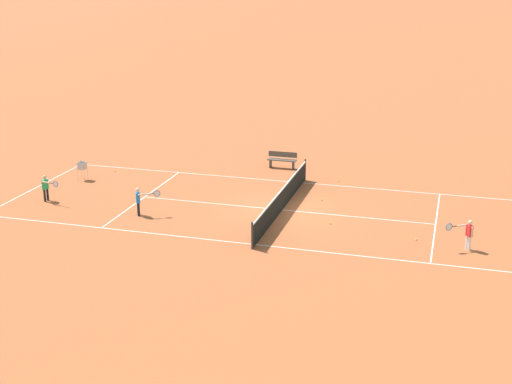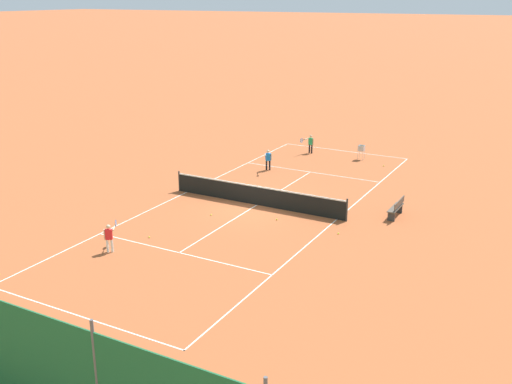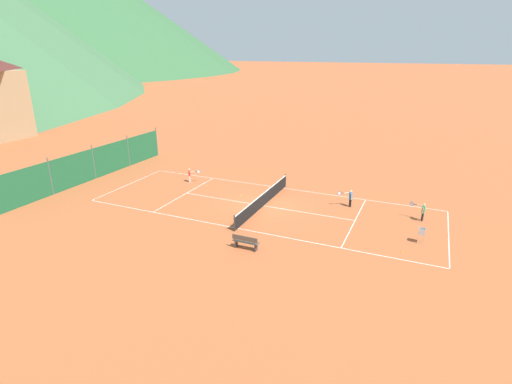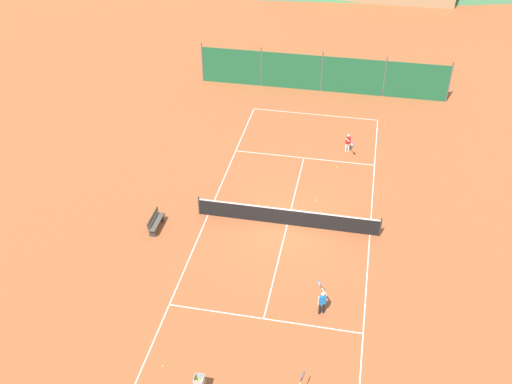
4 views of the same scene
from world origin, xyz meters
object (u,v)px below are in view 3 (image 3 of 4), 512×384
object	(u,v)px
player_far_service	(423,210)
tennis_ball_by_net_left	(241,196)
tennis_ball_service_box	(235,211)
tennis_ball_alley_right	(402,252)
player_far_baseline	(190,174)
player_near_service	(350,197)
tennis_ball_near_corner	(170,170)
ball_hopper	(422,232)
courtside_bench	(246,242)
tennis_ball_mid_court	(207,186)
tennis_net	(264,199)
tennis_ball_alley_left	(209,228)

from	to	relation	value
player_far_service	tennis_ball_by_net_left	distance (m)	12.62
tennis_ball_service_box	tennis_ball_alley_right	bearing A→B (deg)	-98.16
player_far_baseline	tennis_ball_by_net_left	distance (m)	5.50
tennis_ball_by_net_left	player_far_service	bearing A→B (deg)	-87.32
player_near_service	tennis_ball_near_corner	size ratio (longest dim) A/B	18.21
player_far_baseline	ball_hopper	xyz separation A→B (m)	(-4.07, -18.00, -0.02)
tennis_ball_near_corner	courtside_bench	bearing A→B (deg)	-130.62
player_far_baseline	tennis_ball_mid_court	bearing A→B (deg)	-104.04
tennis_ball_alley_right	player_far_service	bearing A→B (deg)	-8.40
tennis_ball_alley_right	tennis_net	bearing A→B (deg)	70.79
tennis_ball_near_corner	tennis_ball_service_box	world-z (taller)	same
tennis_ball_service_box	player_far_service	bearing A→B (deg)	-73.29
tennis_ball_by_net_left	tennis_ball_near_corner	bearing A→B (deg)	68.90
player_far_baseline	tennis_ball_alley_right	size ratio (longest dim) A/B	17.53
tennis_ball_near_corner	tennis_ball_mid_court	world-z (taller)	same
player_far_service	courtside_bench	size ratio (longest dim) A/B	0.79
tennis_ball_alley_left	tennis_ball_mid_court	size ratio (longest dim) A/B	1.00
tennis_ball_near_corner	tennis_ball_alley_right	bearing A→B (deg)	-110.89
ball_hopper	tennis_ball_mid_court	bearing A→B (deg)	77.40
tennis_ball_alley_right	tennis_ball_alley_left	bearing A→B (deg)	97.50
ball_hopper	tennis_ball_alley_right	bearing A→B (deg)	153.23
player_near_service	courtside_bench	distance (m)	9.52
tennis_ball_near_corner	player_near_service	bearing A→B (deg)	-97.72
ball_hopper	tennis_net	bearing A→B (deg)	81.10
player_near_service	tennis_ball_service_box	world-z (taller)	player_near_service
player_far_service	ball_hopper	bearing A→B (deg)	-178.18
tennis_ball_alley_right	tennis_ball_near_corner	xyz separation A→B (m)	(7.89, 20.68, 0.00)
courtside_bench	tennis_net	bearing A→B (deg)	14.07
tennis_ball_mid_court	tennis_ball_service_box	distance (m)	5.76
player_far_service	player_far_baseline	world-z (taller)	player_far_service
tennis_ball_service_box	ball_hopper	world-z (taller)	ball_hopper
player_near_service	tennis_ball_near_corner	world-z (taller)	player_near_service
tennis_net	tennis_ball_by_net_left	world-z (taller)	tennis_net
player_near_service	player_far_baseline	bearing A→B (deg)	89.38
player_far_service	courtside_bench	bearing A→B (deg)	132.89
tennis_ball_alley_right	courtside_bench	world-z (taller)	courtside_bench
tennis_ball_alley_left	courtside_bench	distance (m)	3.58
tennis_net	tennis_ball_alley_right	distance (m)	10.12
tennis_ball_by_net_left	ball_hopper	xyz separation A→B (m)	(-2.78, -12.70, 0.62)
tennis_ball_service_box	ball_hopper	distance (m)	11.80
tennis_net	player_far_baseline	distance (m)	7.99
player_far_baseline	ball_hopper	world-z (taller)	player_far_baseline
tennis_ball_alley_left	player_near_service	bearing A→B (deg)	-45.31
tennis_net	tennis_ball_mid_court	size ratio (longest dim) A/B	139.09
ball_hopper	courtside_bench	bearing A→B (deg)	118.14
tennis_ball_alley_right	tennis_ball_service_box	bearing A→B (deg)	81.84
tennis_ball_by_net_left	tennis_ball_service_box	xyz separation A→B (m)	(-2.91, -0.91, 0.00)
tennis_net	tennis_ball_service_box	bearing A→B (deg)	141.90
tennis_ball_near_corner	courtside_bench	world-z (taller)	courtside_bench
player_far_baseline	courtside_bench	bearing A→B (deg)	-133.72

